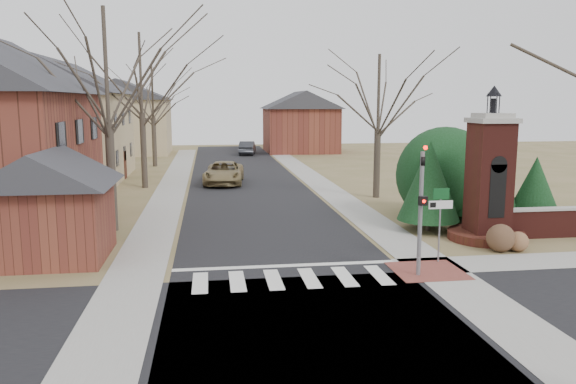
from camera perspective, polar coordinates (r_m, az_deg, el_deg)
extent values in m
plane|color=brown|center=(18.06, 0.75, -9.62)|extent=(120.00, 120.00, 0.00)
cube|color=black|center=(39.41, -4.14, 0.67)|extent=(8.00, 70.00, 0.01)
cube|color=black|center=(15.29, 2.52, -13.19)|extent=(120.00, 8.00, 0.01)
cube|color=silver|center=(18.81, 0.37, -8.82)|extent=(8.00, 2.20, 0.02)
cube|color=silver|center=(20.23, -0.25, -7.52)|extent=(8.00, 0.35, 0.02)
cube|color=gray|center=(40.10, 3.29, 0.84)|extent=(2.00, 60.00, 0.02)
cube|color=gray|center=(39.41, -11.70, 0.51)|extent=(2.00, 60.00, 0.02)
cube|color=brown|center=(20.22, 14.00, -7.79)|extent=(2.40, 2.40, 0.02)
cylinder|color=slate|center=(19.18, 13.30, -2.26)|extent=(0.14, 0.14, 4.20)
imported|color=black|center=(18.90, 13.51, 3.55)|extent=(0.15, 0.18, 0.90)
sphere|color=#FF0C05|center=(18.67, 13.79, 4.40)|extent=(0.14, 0.14, 0.14)
cube|color=black|center=(18.92, 13.55, -0.88)|extent=(0.28, 0.16, 0.30)
sphere|color=#FF0C05|center=(18.84, 13.65, -0.92)|extent=(0.11, 0.11, 0.11)
cylinder|color=slate|center=(21.10, 15.14, -3.52)|extent=(0.06, 0.06, 2.60)
cube|color=silver|center=(20.91, 15.26, -1.26)|extent=(0.90, 0.03, 0.30)
cube|color=black|center=(20.78, 14.51, -1.29)|extent=(0.22, 0.02, 0.18)
cube|color=#0F461C|center=(20.85, 15.30, -0.17)|extent=(0.60, 0.03, 0.40)
cylinder|color=#4E1C17|center=(25.42, 19.46, -4.17)|extent=(3.20, 3.20, 0.36)
cube|color=#4E1C17|center=(25.01, 19.74, 1.01)|extent=(1.50, 1.50, 5.00)
cube|color=black|center=(24.42, 20.48, 0.07)|extent=(0.70, 0.10, 2.20)
cube|color=gray|center=(24.80, 20.06, 6.85)|extent=(1.70, 1.70, 0.20)
cube|color=gray|center=(24.79, 20.08, 7.31)|extent=(1.30, 1.30, 0.20)
cylinder|color=black|center=(24.79, 20.14, 8.23)|extent=(0.20, 0.20, 0.60)
cone|color=black|center=(24.79, 20.21, 9.62)|extent=(0.64, 0.64, 0.45)
cube|color=tan|center=(45.30, -22.02, 5.20)|extent=(9.00, 12.00, 6.40)
cube|color=tan|center=(43.64, -26.39, 10.48)|extent=(0.75, 0.75, 3.50)
cube|color=brown|center=(22.62, -22.96, -2.83)|extent=(4.00, 4.00, 2.80)
cube|color=brown|center=(21.89, -26.64, 1.81)|extent=(0.75, 0.75, 1.82)
cube|color=tan|center=(65.63, -16.35, 6.35)|extent=(10.00, 8.00, 6.00)
cube|color=tan|center=(64.46, -19.22, 9.72)|extent=(0.75, 0.75, 3.08)
cube|color=brown|center=(65.84, 1.26, 6.29)|extent=(8.00, 8.00, 5.00)
cube|color=brown|center=(63.85, -0.51, 9.25)|extent=(0.75, 0.75, 2.80)
cylinder|color=#473D33|center=(26.43, 14.00, -3.26)|extent=(0.20, 0.20, 0.50)
cone|color=black|center=(26.07, 14.17, 1.14)|extent=(2.80, 2.80, 3.60)
cylinder|color=#473D33|center=(28.86, 19.20, -2.47)|extent=(0.20, 0.20, 0.50)
cone|color=black|center=(28.50, 19.45, 2.17)|extent=(3.40, 3.40, 4.20)
cylinder|color=#473D33|center=(28.99, 23.62, -2.68)|extent=(0.20, 0.20, 0.50)
cone|color=black|center=(28.72, 23.83, 0.55)|extent=(2.40, 2.40, 2.80)
sphere|color=black|center=(29.04, 15.62, 2.08)|extent=(4.80, 4.80, 4.80)
cylinder|color=#473D33|center=(26.48, -17.49, 1.37)|extent=(0.40, 0.40, 4.83)
cylinder|color=#473D33|center=(39.28, -14.45, 4.07)|extent=(0.40, 0.40, 5.04)
cylinder|color=#473D33|center=(52.25, -13.43, 4.97)|extent=(0.40, 0.40, 4.41)
cylinder|color=#473D33|center=(34.62, 9.02, 2.90)|extent=(0.40, 0.40, 4.20)
imported|color=olive|center=(40.25, -6.53, 1.95)|extent=(3.18, 5.93, 1.58)
imported|color=#33343A|center=(62.44, -4.15, 4.50)|extent=(2.23, 4.69, 1.49)
sphere|color=brown|center=(23.50, 20.79, -4.39)|extent=(1.10, 1.10, 1.10)
sphere|color=brown|center=(23.82, 22.34, -4.68)|extent=(0.79, 0.79, 0.79)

